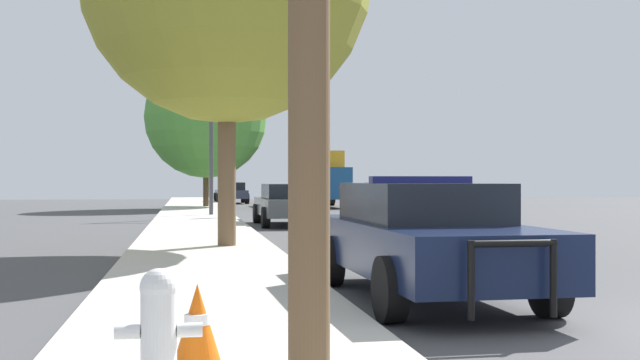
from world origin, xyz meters
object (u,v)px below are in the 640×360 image
box_truck (318,177)px  tree_sidewalk_far (206,117)px  traffic_cone (197,323)px  car_background_distant (231,192)px  traffic_light (248,126)px  car_background_oncoming (388,199)px  police_car (425,237)px  fire_hydrant (159,325)px  car_background_midblock (287,203)px

box_truck → tree_sidewalk_far: bearing=18.9°
box_truck → traffic_cone: 38.39m
car_background_distant → tree_sidewalk_far: tree_sidewalk_far is taller
traffic_light → car_background_oncoming: bearing=-8.8°
police_car → box_truck: size_ratio=0.68×
traffic_light → traffic_cone: (-2.32, -25.62, -3.22)m
police_car → car_background_distant: police_car is taller
fire_hydrant → traffic_cone: bearing=71.2°
police_car → tree_sidewalk_far: (-2.04, 31.91, 3.94)m
car_background_oncoming → car_background_midblock: bearing=47.8°
car_background_distant → traffic_cone: size_ratio=7.02×
traffic_light → car_background_midblock: (0.85, -5.60, -2.92)m
car_background_midblock → box_truck: (3.89, 17.69, 0.92)m
car_background_oncoming → traffic_light: bearing=-6.8°
fire_hydrant → car_background_oncoming: 26.79m
fire_hydrant → car_background_oncoming: (8.05, 25.54, 0.19)m
police_car → car_background_oncoming: (4.88, 21.12, -0.04)m
traffic_light → car_background_midblock: traffic_light is taller
police_car → car_background_midblock: police_car is taller
car_background_distant → box_truck: 8.09m
fire_hydrant → traffic_light: 26.70m
traffic_light → police_car: bearing=-88.5°
traffic_cone → car_background_oncoming: bearing=72.5°
police_car → car_background_oncoming: police_car is taller
traffic_light → car_background_midblock: bearing=-81.3°
traffic_light → car_background_distant: (0.33, 18.79, -2.95)m
car_background_oncoming → box_truck: box_truck is taller
car_background_midblock → tree_sidewalk_far: tree_sidewalk_far is taller
car_background_distant → traffic_cone: car_background_distant is taller
car_background_oncoming → box_truck: 12.99m
traffic_light → car_background_oncoming: 6.26m
car_background_distant → car_background_midblock: bearing=-90.3°
police_car → traffic_light: (-0.59, 21.97, 2.86)m
box_truck → traffic_cone: box_truck is taller
car_background_midblock → traffic_cone: 20.27m
car_background_distant → tree_sidewalk_far: size_ratio=0.54×
car_background_oncoming → box_truck: (-0.73, 12.94, 0.90)m
police_car → traffic_light: 22.17m
fire_hydrant → car_background_oncoming: size_ratio=0.20×
car_background_oncoming → traffic_cone: size_ratio=6.67×
fire_hydrant → car_background_midblock: size_ratio=0.17×
traffic_light → tree_sidewalk_far: tree_sidewalk_far is taller
fire_hydrant → car_background_oncoming: car_background_oncoming is taller
fire_hydrant → traffic_cone: size_ratio=1.35×
fire_hydrant → police_car: bearing=54.3°
traffic_light → traffic_cone: 25.93m
tree_sidewalk_far → traffic_cone: tree_sidewalk_far is taller
car_background_distant → traffic_cone: 44.50m
fire_hydrant → tree_sidewalk_far: 36.59m
police_car → box_truck: box_truck is taller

